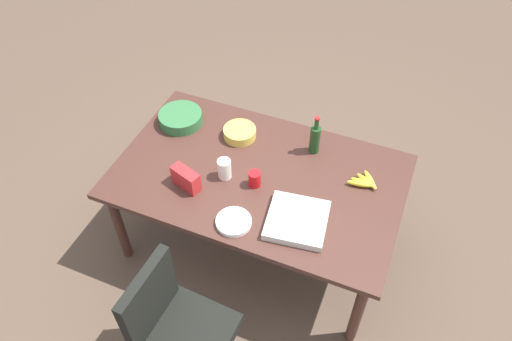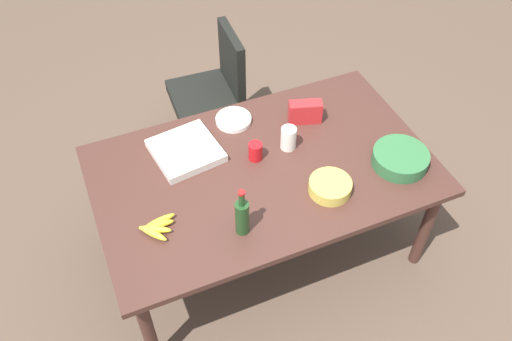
{
  "view_description": "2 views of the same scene",
  "coord_description": "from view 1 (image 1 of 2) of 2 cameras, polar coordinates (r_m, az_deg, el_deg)",
  "views": [
    {
      "loc": [
        -0.82,
        2.04,
        3.14
      ],
      "look_at": [
        -0.0,
        0.06,
        0.84
      ],
      "focal_mm": 34.2,
      "sensor_mm": 36.0,
      "label": 1
    },
    {
      "loc": [
        -0.84,
        -1.88,
        2.97
      ],
      "look_at": [
        -0.07,
        -0.06,
        0.82
      ],
      "focal_mm": 37.57,
      "sensor_mm": 36.0,
      "label": 2
    }
  ],
  "objects": [
    {
      "name": "ground_plane",
      "position": [
        3.83,
        0.26,
        -8.03
      ],
      "size": [
        10.0,
        10.0,
        0.0
      ],
      "primitive_type": "plane",
      "color": "brown"
    },
    {
      "name": "wine_bottle",
      "position": [
        3.35,
        6.91,
        3.73
      ],
      "size": [
        0.08,
        0.08,
        0.3
      ],
      "color": "#1D401C",
      "rests_on": "conference_table"
    },
    {
      "name": "banana_bunch",
      "position": [
        3.25,
        12.63,
        -1.3
      ],
      "size": [
        0.21,
        0.17,
        0.04
      ],
      "color": "yellow",
      "rests_on": "conference_table"
    },
    {
      "name": "conference_table",
      "position": [
        3.3,
        0.29,
        -1.29
      ],
      "size": [
        1.91,
        1.17,
        0.75
      ],
      "color": "#442720",
      "rests_on": "ground"
    },
    {
      "name": "paper_plate_stack",
      "position": [
        2.98,
        -2.63,
        -6.01
      ],
      "size": [
        0.26,
        0.26,
        0.03
      ],
      "primitive_type": "cylinder",
      "rotation": [
        0.0,
        0.0,
        -0.2
      ],
      "color": "white",
      "rests_on": "conference_table"
    },
    {
      "name": "pizza_box",
      "position": [
        2.99,
        4.83,
        -5.81
      ],
      "size": [
        0.41,
        0.41,
        0.05
      ],
      "primitive_type": "cube",
      "rotation": [
        0.0,
        0.0,
        0.14
      ],
      "color": "silver",
      "rests_on": "conference_table"
    },
    {
      "name": "red_solo_cup",
      "position": [
        3.15,
        -0.16,
        -0.99
      ],
      "size": [
        0.09,
        0.09,
        0.11
      ],
      "primitive_type": "cylinder",
      "rotation": [
        0.0,
        0.0,
        0.12
      ],
      "color": "red",
      "rests_on": "conference_table"
    },
    {
      "name": "chip_bowl",
      "position": [
        3.49,
        -1.92,
        4.43
      ],
      "size": [
        0.25,
        0.25,
        0.07
      ],
      "primitive_type": "cylinder",
      "rotation": [
        0.0,
        0.0,
        0.07
      ],
      "color": "gold",
      "rests_on": "conference_table"
    },
    {
      "name": "mayo_jar",
      "position": [
        3.19,
        -3.72,
        0.2
      ],
      "size": [
        0.11,
        0.11,
        0.15
      ],
      "primitive_type": "cylinder",
      "rotation": [
        0.0,
        0.0,
        -0.31
      ],
      "color": "white",
      "rests_on": "conference_table"
    },
    {
      "name": "salad_bowl",
      "position": [
        3.64,
        -8.81,
        6.09
      ],
      "size": [
        0.35,
        0.35,
        0.08
      ],
      "primitive_type": "cylinder",
      "rotation": [
        0.0,
        0.0,
        0.12
      ],
      "color": "#2F6639",
      "rests_on": "conference_table"
    },
    {
      "name": "chip_bag_red",
      "position": [
        3.16,
        -8.2,
        -0.95
      ],
      "size": [
        0.21,
        0.14,
        0.14
      ],
      "primitive_type": "cube",
      "rotation": [
        0.0,
        0.0,
        -0.31
      ],
      "color": "red",
      "rests_on": "conference_table"
    },
    {
      "name": "office_chair",
      "position": [
        3.06,
        -8.64,
        -18.86
      ],
      "size": [
        0.56,
        0.56,
        0.95
      ],
      "color": "gray",
      "rests_on": "ground"
    }
  ]
}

